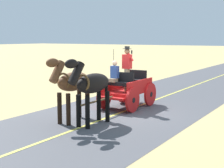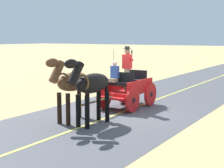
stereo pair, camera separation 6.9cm
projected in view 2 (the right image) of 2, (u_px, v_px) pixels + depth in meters
name	position (u px, v px, depth m)	size (l,w,h in m)	color
ground_plane	(122.00, 112.00, 12.89)	(200.00, 200.00, 0.00)	tan
road_surface	(122.00, 112.00, 12.89)	(5.75, 160.00, 0.01)	#4C4C51
road_centre_stripe	(122.00, 112.00, 12.89)	(0.12, 160.00, 0.00)	#DBCC4C
horse_drawn_carriage	(127.00, 88.00, 13.67)	(1.43, 4.50, 2.50)	red
horse_near_side	(91.00, 85.00, 10.86)	(0.61, 2.13, 2.21)	black
horse_off_side	(71.00, 83.00, 11.28)	(0.60, 2.13, 2.21)	brown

